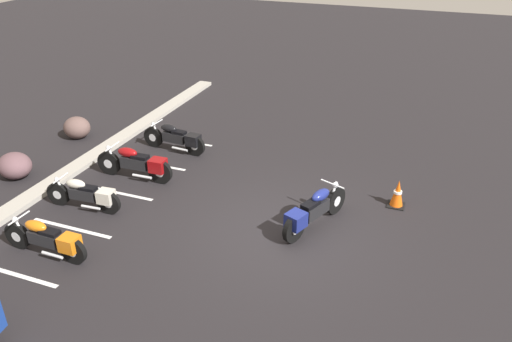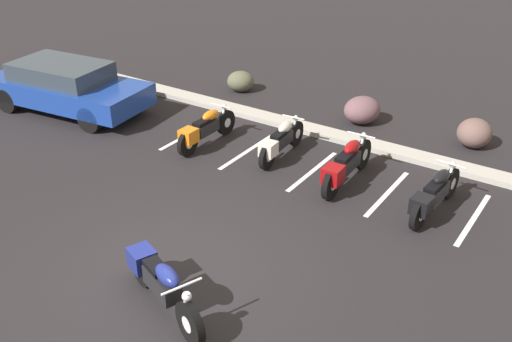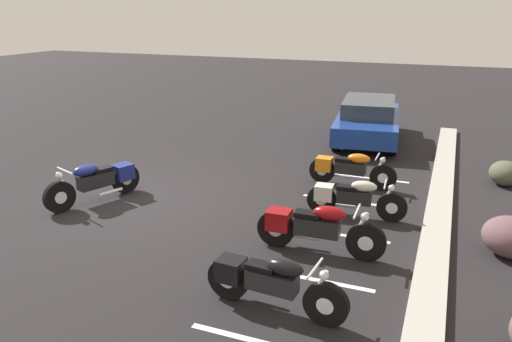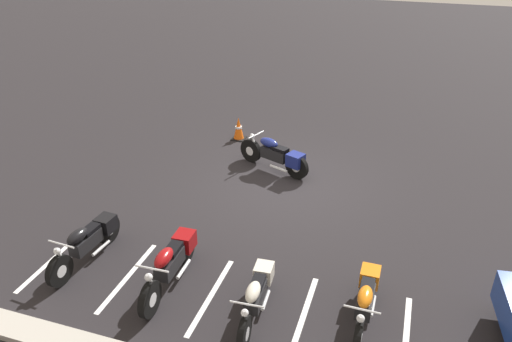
{
  "view_description": "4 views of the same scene",
  "coord_description": "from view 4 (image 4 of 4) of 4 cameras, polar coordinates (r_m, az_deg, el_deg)",
  "views": [
    {
      "loc": [
        -8.74,
        -2.78,
        6.32
      ],
      "look_at": [
        0.94,
        0.91,
        0.9
      ],
      "focal_mm": 35.0,
      "sensor_mm": 36.0,
      "label": 1
    },
    {
      "loc": [
        5.46,
        -5.65,
        6.04
      ],
      "look_at": [
        0.11,
        2.36,
        0.89
      ],
      "focal_mm": 42.0,
      "sensor_mm": 36.0,
      "label": 2
    },
    {
      "loc": [
        8.49,
        6.19,
        3.97
      ],
      "look_at": [
        -0.55,
        2.6,
        0.76
      ],
      "focal_mm": 35.0,
      "sensor_mm": 36.0,
      "label": 3
    },
    {
      "loc": [
        -2.72,
        10.73,
        6.2
      ],
      "look_at": [
        0.36,
        1.29,
        0.96
      ],
      "focal_mm": 35.0,
      "sensor_mm": 36.0,
      "label": 4
    }
  ],
  "objects": [
    {
      "name": "stall_line_0",
      "position": [
        8.86,
        16.76,
        -18.08
      ],
      "size": [
        0.1,
        2.1,
        0.0
      ],
      "primitive_type": "cube",
      "color": "white",
      "rests_on": "ground"
    },
    {
      "name": "parked_bike_1",
      "position": [
        8.7,
        0.06,
        -13.92
      ],
      "size": [
        0.55,
        1.96,
        0.77
      ],
      "rotation": [
        0.0,
        0.0,
        1.64
      ],
      "color": "black",
      "rests_on": "ground"
    },
    {
      "name": "stall_line_3",
      "position": [
        9.99,
        -14.44,
        -11.6
      ],
      "size": [
        0.1,
        2.1,
        0.0
      ],
      "primitive_type": "cube",
      "color": "white",
      "rests_on": "ground"
    },
    {
      "name": "ground",
      "position": [
        12.69,
        3.34,
        -1.49
      ],
      "size": [
        60.0,
        60.0,
        0.0
      ],
      "primitive_type": "plane",
      "color": "black"
    },
    {
      "name": "parked_bike_0",
      "position": [
        8.78,
        12.41,
        -14.14
      ],
      "size": [
        0.57,
        2.02,
        0.8
      ],
      "rotation": [
        0.0,
        0.0,
        1.56
      ],
      "color": "black",
      "rests_on": "ground"
    },
    {
      "name": "motorcycle_navy_featured",
      "position": [
        13.11,
        2.37,
        1.82
      ],
      "size": [
        2.09,
        1.01,
        0.86
      ],
      "rotation": [
        0.0,
        0.0,
        -0.37
      ],
      "color": "black",
      "rests_on": "ground"
    },
    {
      "name": "stall_line_4",
      "position": [
        10.88,
        -22.22,
        -9.31
      ],
      "size": [
        0.1,
        2.1,
        0.0
      ],
      "primitive_type": "cube",
      "color": "white",
      "rests_on": "ground"
    },
    {
      "name": "stall_line_2",
      "position": [
        9.32,
        -5.18,
        -14.01
      ],
      "size": [
        0.1,
        2.1,
        0.0
      ],
      "primitive_type": "cube",
      "color": "white",
      "rests_on": "ground"
    },
    {
      "name": "parked_bike_2",
      "position": [
        9.42,
        -9.64,
        -10.19
      ],
      "size": [
        0.62,
        2.2,
        0.86
      ],
      "rotation": [
        0.0,
        0.0,
        1.6
      ],
      "color": "black",
      "rests_on": "ground"
    },
    {
      "name": "stall_line_1",
      "position": [
        8.93,
        5.4,
        -16.27
      ],
      "size": [
        0.1,
        2.1,
        0.0
      ],
      "primitive_type": "cube",
      "color": "white",
      "rests_on": "ground"
    },
    {
      "name": "traffic_cone",
      "position": [
        15.05,
        -2.0,
        4.84
      ],
      "size": [
        0.4,
        0.4,
        0.69
      ],
      "color": "black",
      "rests_on": "ground"
    },
    {
      "name": "parked_bike_3",
      "position": [
        10.4,
        -18.64,
        -7.55
      ],
      "size": [
        0.58,
        2.07,
        0.81
      ],
      "rotation": [
        0.0,
        0.0,
        1.5
      ],
      "color": "black",
      "rests_on": "ground"
    }
  ]
}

